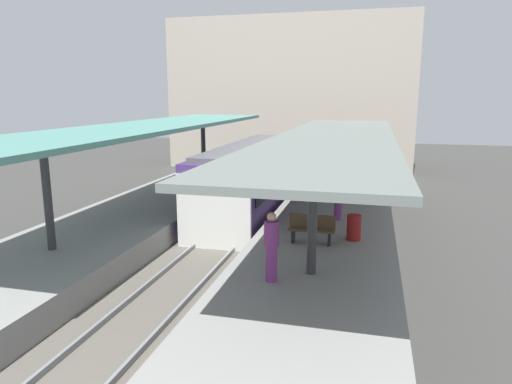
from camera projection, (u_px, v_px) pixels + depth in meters
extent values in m
plane|color=#383835|center=(227.00, 241.00, 17.43)|extent=(80.00, 80.00, 0.00)
cube|color=gray|center=(136.00, 222.00, 18.24)|extent=(4.40, 28.00, 1.00)
cube|color=gray|center=(329.00, 236.00, 16.41)|extent=(4.40, 28.00, 1.00)
cube|color=#59544C|center=(227.00, 239.00, 17.41)|extent=(3.20, 28.00, 0.20)
cube|color=slate|center=(209.00, 233.00, 17.55)|extent=(0.08, 28.00, 0.14)
cube|color=slate|center=(246.00, 236.00, 17.20)|extent=(0.08, 28.00, 0.14)
cube|color=#472D6B|center=(253.00, 181.00, 20.78)|extent=(2.70, 10.72, 2.90)
cube|color=silver|center=(213.00, 213.00, 15.69)|extent=(2.65, 0.08, 2.60)
cube|color=black|center=(224.00, 172.00, 21.04)|extent=(0.04, 9.86, 0.76)
cube|color=black|center=(283.00, 174.00, 20.38)|extent=(0.04, 9.86, 0.76)
cube|color=#515156|center=(253.00, 146.00, 20.46)|extent=(2.16, 10.19, 0.20)
cylinder|color=#333335|center=(48.00, 198.00, 13.18)|extent=(0.24, 0.24, 3.09)
cylinder|color=#333335|center=(203.00, 149.00, 25.13)|extent=(0.24, 0.24, 3.09)
cube|color=slate|center=(148.00, 127.00, 18.82)|extent=(4.18, 21.00, 0.16)
cylinder|color=#333335|center=(312.00, 219.00, 11.37)|extent=(0.24, 0.24, 2.83)
cylinder|color=#333335|center=(345.00, 156.00, 23.33)|extent=(0.24, 0.24, 2.83)
cube|color=slate|center=(335.00, 137.00, 17.04)|extent=(4.18, 21.00, 0.16)
cube|color=black|center=(293.00, 236.00, 14.11)|extent=(0.08, 0.32, 0.40)
cube|color=black|center=(329.00, 238.00, 13.84)|extent=(0.08, 0.32, 0.40)
cube|color=#4C3823|center=(311.00, 230.00, 13.93)|extent=(1.40, 0.40, 0.06)
cube|color=#4C3823|center=(312.00, 221.00, 14.05)|extent=(1.40, 0.06, 0.40)
cylinder|color=#262628|center=(334.00, 177.00, 19.19)|extent=(0.08, 0.08, 2.20)
cube|color=navy|center=(334.00, 154.00, 18.99)|extent=(0.90, 0.06, 0.32)
cylinder|color=maroon|center=(354.00, 227.00, 14.29)|extent=(0.44, 0.44, 0.80)
cylinder|color=#7A337A|center=(271.00, 263.00, 11.10)|extent=(0.28, 0.28, 0.89)
cylinder|color=#7A337A|center=(272.00, 234.00, 10.95)|extent=(0.36, 0.36, 0.61)
sphere|color=tan|center=(272.00, 217.00, 10.86)|extent=(0.22, 0.22, 0.22)
cylinder|color=#7A337A|center=(338.00, 207.00, 16.61)|extent=(0.28, 0.28, 0.91)
cylinder|color=#998460|center=(339.00, 188.00, 16.46)|extent=(0.36, 0.36, 0.55)
sphere|color=#936B4C|center=(339.00, 177.00, 16.39)|extent=(0.22, 0.22, 0.22)
cube|color=#A89E8E|center=(292.00, 94.00, 35.54)|extent=(18.00, 6.00, 11.00)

